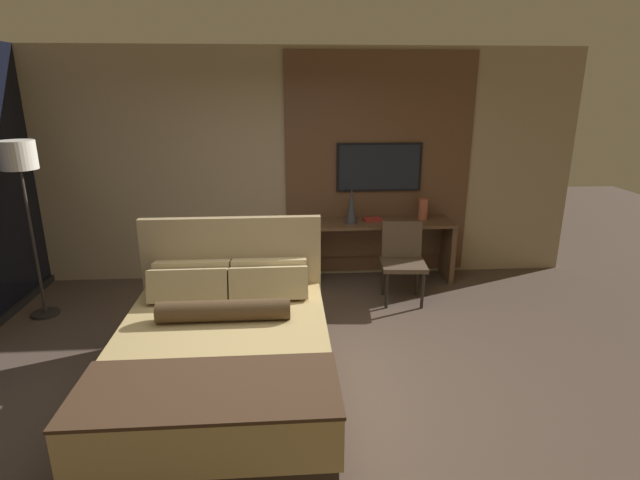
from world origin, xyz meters
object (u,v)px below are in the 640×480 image
at_px(tv, 379,167).
at_px(vase_tall, 352,206).
at_px(vase_short, 423,209).
at_px(book, 373,219).
at_px(floor_lamp, 20,170).
at_px(bed, 224,356).
at_px(desk_chair, 402,255).
at_px(desk, 379,240).

distance_m(tv, vase_tall, 0.62).
xyz_separation_m(vase_short, book, (-0.63, -0.01, -0.12)).
distance_m(tv, vase_short, 0.75).
bearing_deg(floor_lamp, book, 12.32).
bearing_deg(bed, vase_tall, 60.65).
xyz_separation_m(tv, vase_tall, (-0.37, -0.26, -0.42)).
bearing_deg(book, floor_lamp, -167.68).
height_order(vase_tall, vase_short, vase_tall).
bearing_deg(tv, desk_chair, -79.45).
relative_size(floor_lamp, vase_short, 7.02).
bearing_deg(desk, book, 160.49).
bearing_deg(vase_tall, bed, -119.35).
relative_size(vase_short, book, 1.07).
bearing_deg(tv, vase_short, -15.43).
bearing_deg(floor_lamp, tv, 14.34).
height_order(bed, vase_tall, bed).
height_order(desk, vase_tall, vase_tall).
bearing_deg(floor_lamp, bed, -37.60).
bearing_deg(vase_short, bed, -132.36).
height_order(floor_lamp, vase_tall, floor_lamp).
distance_m(desk, book, 0.28).
bearing_deg(desk, vase_short, 4.31).
relative_size(desk, vase_tall, 4.19).
bearing_deg(book, tv, 60.76).
bearing_deg(desk_chair, tv, 105.51).
distance_m(desk_chair, vase_short, 0.84).
relative_size(tv, book, 4.28).
xyz_separation_m(vase_tall, vase_short, (0.91, 0.11, -0.08)).
distance_m(vase_tall, vase_short, 0.92).
bearing_deg(floor_lamp, desk_chair, 2.40).
bearing_deg(floor_lamp, desk, 11.58).
bearing_deg(desk_chair, vase_short, 63.66).
bearing_deg(desk_chair, bed, -130.67).
bearing_deg(tv, vase_tall, -144.41).
bearing_deg(vase_short, desk_chair, -121.30).
bearing_deg(vase_tall, vase_short, 7.18).
height_order(floor_lamp, book, floor_lamp).
relative_size(tv, floor_lamp, 0.57).
bearing_deg(floor_lamp, vase_short, 10.68).
relative_size(desk_chair, floor_lamp, 0.48).
xyz_separation_m(bed, book, (1.57, 2.40, 0.43)).
height_order(bed, floor_lamp, floor_lamp).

